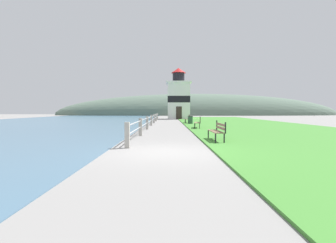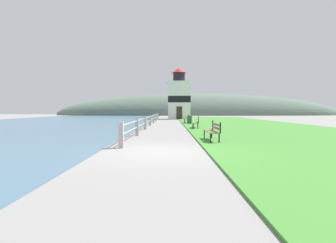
% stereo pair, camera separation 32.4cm
% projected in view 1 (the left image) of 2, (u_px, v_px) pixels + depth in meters
% --- Properties ---
extents(ground_plane, '(160.00, 160.00, 0.00)m').
position_uv_depth(ground_plane, '(166.00, 152.00, 9.03)').
color(ground_plane, gray).
extents(grass_verge, '(12.00, 52.54, 0.06)m').
position_uv_depth(grass_verge, '(242.00, 124.00, 26.55)').
color(grass_verge, '#428433').
rests_on(grass_verge, ground_plane).
extents(water_strip, '(24.00, 84.06, 0.01)m').
position_uv_depth(water_strip, '(27.00, 124.00, 26.48)').
color(water_strip, '#476B84').
rests_on(water_strip, ground_plane).
extents(seawall_railing, '(0.18, 28.95, 1.00)m').
position_uv_depth(seawall_railing, '(150.00, 119.00, 24.37)').
color(seawall_railing, '#A8A399').
rests_on(seawall_railing, ground_plane).
extents(park_bench_near, '(0.49, 1.93, 0.94)m').
position_uv_depth(park_bench_near, '(217.00, 130.00, 12.09)').
color(park_bench_near, '#846B51').
rests_on(park_bench_near, ground_plane).
extents(park_bench_midway, '(0.69, 1.95, 0.94)m').
position_uv_depth(park_bench_midway, '(197.00, 122.00, 20.48)').
color(park_bench_midway, '#846B51').
rests_on(park_bench_midway, ground_plane).
extents(park_bench_far, '(0.52, 1.74, 0.94)m').
position_uv_depth(park_bench_far, '(187.00, 118.00, 28.61)').
color(park_bench_far, '#846B51').
rests_on(park_bench_far, ground_plane).
extents(lighthouse, '(4.00, 4.00, 8.22)m').
position_uv_depth(lighthouse, '(178.00, 98.00, 42.33)').
color(lighthouse, white).
rests_on(lighthouse, ground_plane).
extents(trash_bin, '(0.54, 0.54, 0.84)m').
position_uv_depth(trash_bin, '(190.00, 120.00, 26.66)').
color(trash_bin, '#2D5138').
rests_on(trash_bin, ground_plane).
extents(distant_hillside, '(80.00, 16.00, 12.00)m').
position_uv_depth(distant_hillside, '(195.00, 115.00, 74.02)').
color(distant_hillside, '#566B5B').
rests_on(distant_hillside, ground_plane).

